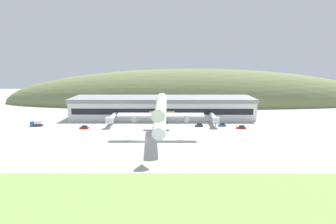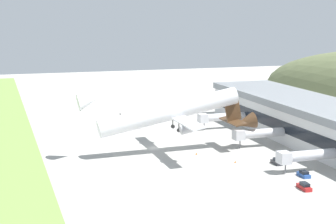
# 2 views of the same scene
# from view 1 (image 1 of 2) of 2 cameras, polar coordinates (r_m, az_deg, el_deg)

# --- Properties ---
(ground_plane) EXTENTS (422.88, 422.88, 0.00)m
(ground_plane) POSITION_cam_1_polar(r_m,az_deg,el_deg) (111.45, -5.41, -6.36)
(ground_plane) COLOR #ADAAA3
(grass_strip_foreground) EXTENTS (380.59, 26.46, 0.08)m
(grass_strip_foreground) POSITION_cam_1_polar(r_m,az_deg,el_deg) (69.79, -9.23, -17.47)
(grass_strip_foreground) COLOR #759947
(grass_strip_foreground) RESTS_ON ground_plane
(hill_backdrop) EXTENTS (302.96, 61.46, 54.79)m
(hill_backdrop) POSITION_cam_1_polar(r_m,az_deg,el_deg) (213.10, 5.41, 1.99)
(hill_backdrop) COLOR #667047
(hill_backdrop) RESTS_ON ground_plane
(terminal_building) EXTENTS (106.98, 23.05, 12.23)m
(terminal_building) POSITION_cam_1_polar(r_m,az_deg,el_deg) (156.48, -1.17, 1.34)
(terminal_building) COLOR silver
(terminal_building) RESTS_ON ground_plane
(jetway_0) EXTENTS (3.38, 16.54, 5.43)m
(jetway_0) POSITION_cam_1_polar(r_m,az_deg,el_deg) (140.54, -12.13, -1.23)
(jetway_0) COLOR silver
(jetway_0) RESTS_ON ground_plane
(jetway_1) EXTENTS (3.38, 15.79, 5.43)m
(jetway_1) POSITION_cam_1_polar(r_m,az_deg,el_deg) (137.67, -1.06, -1.24)
(jetway_1) COLOR silver
(jetway_1) RESTS_ON ground_plane
(jetway_2) EXTENTS (3.38, 15.85, 5.43)m
(jetway_2) POSITION_cam_1_polar(r_m,az_deg,el_deg) (139.58, 9.96, -1.23)
(jetway_2) COLOR silver
(jetway_2) RESTS_ON ground_plane
(cargo_airplane) EXTENTS (37.15, 51.79, 14.42)m
(cargo_airplane) POSITION_cam_1_polar(r_m,az_deg,el_deg) (111.22, -1.62, -0.22)
(cargo_airplane) COLOR silver
(service_car_0) EXTENTS (4.43, 2.08, 1.58)m
(service_car_0) POSITION_cam_1_polar(r_m,az_deg,el_deg) (137.36, -17.75, -3.23)
(service_car_0) COLOR #B21E1E
(service_car_0) RESTS_ON ground_plane
(service_car_1) EXTENTS (4.03, 1.82, 1.50)m
(service_car_1) POSITION_cam_1_polar(r_m,az_deg,el_deg) (138.82, 11.69, -2.79)
(service_car_1) COLOR #264C99
(service_car_1) RESTS_ON ground_plane
(service_car_2) EXTENTS (4.18, 1.72, 1.65)m
(service_car_2) POSITION_cam_1_polar(r_m,az_deg,el_deg) (136.18, 6.80, -2.88)
(service_car_2) COLOR #333338
(service_car_2) RESTS_ON ground_plane
(service_car_3) EXTENTS (4.68, 1.95, 1.61)m
(service_car_3) POSITION_cam_1_polar(r_m,az_deg,el_deg) (136.09, 15.66, -3.23)
(service_car_3) COLOR #B21E1E
(service_car_3) RESTS_ON ground_plane
(fuel_truck) EXTENTS (6.13, 2.43, 3.11)m
(fuel_truck) POSITION_cam_1_polar(r_m,az_deg,el_deg) (152.15, -26.63, -2.22)
(fuel_truck) COLOR #264C99
(fuel_truck) RESTS_ON ground_plane
(traffic_cone_0) EXTENTS (0.52, 0.52, 0.58)m
(traffic_cone_0) POSITION_cam_1_polar(r_m,az_deg,el_deg) (126.47, 5.24, -4.12)
(traffic_cone_0) COLOR orange
(traffic_cone_0) RESTS_ON ground_plane
(traffic_cone_1) EXTENTS (0.52, 0.52, 0.58)m
(traffic_cone_1) POSITION_cam_1_polar(r_m,az_deg,el_deg) (119.47, 0.22, -4.98)
(traffic_cone_1) COLOR orange
(traffic_cone_1) RESTS_ON ground_plane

